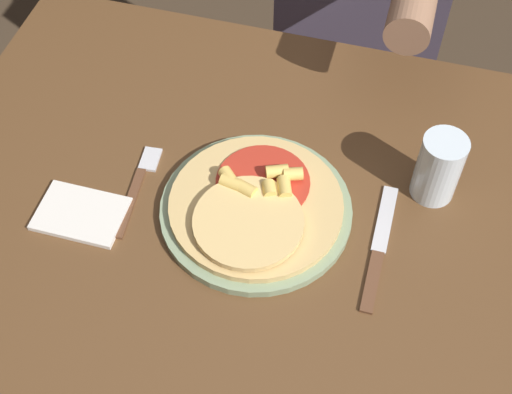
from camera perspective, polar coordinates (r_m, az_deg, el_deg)
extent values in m
cube|color=brown|center=(1.07, 1.68, -2.66)|extent=(1.13, 0.83, 0.03)
cylinder|color=brown|center=(1.70, -12.33, 3.61)|extent=(0.06, 0.06, 0.74)
cylinder|color=gray|center=(1.06, 0.00, -1.05)|extent=(0.29, 0.29, 0.01)
cylinder|color=tan|center=(1.05, 0.00, -0.65)|extent=(0.26, 0.26, 0.01)
cylinder|color=#B22D1E|center=(1.07, 0.55, 1.22)|extent=(0.14, 0.14, 0.00)
cylinder|color=#DDB771|center=(1.02, -0.62, -2.01)|extent=(0.16, 0.16, 0.01)
cylinder|color=#E5BC5B|center=(1.04, 1.08, 0.61)|extent=(0.03, 0.03, 0.02)
cylinder|color=#E5BC5B|center=(1.06, 1.70, 2.06)|extent=(0.04, 0.03, 0.02)
cylinder|color=#E5BC5B|center=(1.06, -2.21, 1.59)|extent=(0.03, 0.03, 0.02)
cylinder|color=#E5BC5B|center=(1.04, -0.82, 0.63)|extent=(0.03, 0.03, 0.02)
cylinder|color=#E5BC5B|center=(1.06, 2.98, 1.86)|extent=(0.03, 0.03, 0.02)
cylinder|color=#E5BC5B|center=(1.05, 2.31, 0.74)|extent=(0.03, 0.04, 0.02)
cylinder|color=#E5BC5B|center=(1.05, -2.02, 1.15)|extent=(0.03, 0.03, 0.02)
cube|color=brown|center=(1.09, -10.04, -0.44)|extent=(0.03, 0.13, 0.00)
cube|color=silver|center=(1.14, -8.45, 3.01)|extent=(0.03, 0.05, 0.00)
cube|color=brown|center=(1.01, 9.27, -6.69)|extent=(0.02, 0.10, 0.00)
cube|color=silver|center=(1.07, 10.27, -1.74)|extent=(0.02, 0.12, 0.00)
cylinder|color=silver|center=(1.08, 14.40, 2.30)|extent=(0.07, 0.07, 0.11)
cube|color=silver|center=(1.09, -13.82, -1.31)|extent=(0.13, 0.09, 0.01)
cylinder|color=#2D2D38|center=(1.87, 4.83, 5.97)|extent=(0.11, 0.11, 0.53)
cylinder|color=#2D2D38|center=(1.87, 9.49, 4.98)|extent=(0.11, 0.11, 0.53)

